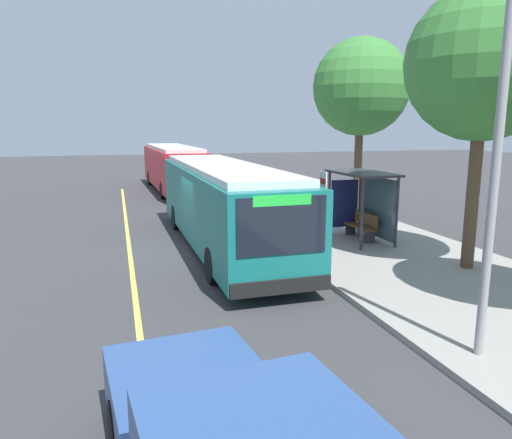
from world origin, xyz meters
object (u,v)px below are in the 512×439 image
object	(u,v)px
transit_bus_main	(223,202)
waiting_bench	(362,226)
route_sign_post	(323,205)
pedestrian_commuter	(318,225)
transit_bus_second	(173,166)

from	to	relation	value
transit_bus_main	waiting_bench	world-z (taller)	transit_bus_main
route_sign_post	pedestrian_commuter	xyz separation A→B (m)	(-1.07, 0.34, -0.84)
transit_bus_second	waiting_bench	world-z (taller)	transit_bus_second
transit_bus_main	pedestrian_commuter	xyz separation A→B (m)	(2.26, 2.62, -0.50)
transit_bus_main	transit_bus_second	xyz separation A→B (m)	(-16.06, 0.10, -0.00)
pedestrian_commuter	waiting_bench	bearing A→B (deg)	123.42
transit_bus_main	waiting_bench	distance (m)	5.20
transit_bus_main	route_sign_post	bearing A→B (deg)	34.43
transit_bus_main	transit_bus_second	distance (m)	16.06
waiting_bench	route_sign_post	bearing A→B (deg)	-46.05
transit_bus_second	transit_bus_main	bearing A→B (deg)	-0.35
pedestrian_commuter	transit_bus_second	bearing A→B (deg)	-172.15
transit_bus_main	waiting_bench	xyz separation A→B (m)	(0.65, 5.07, -0.99)
transit_bus_second	route_sign_post	bearing A→B (deg)	6.43
waiting_bench	transit_bus_second	bearing A→B (deg)	-163.44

